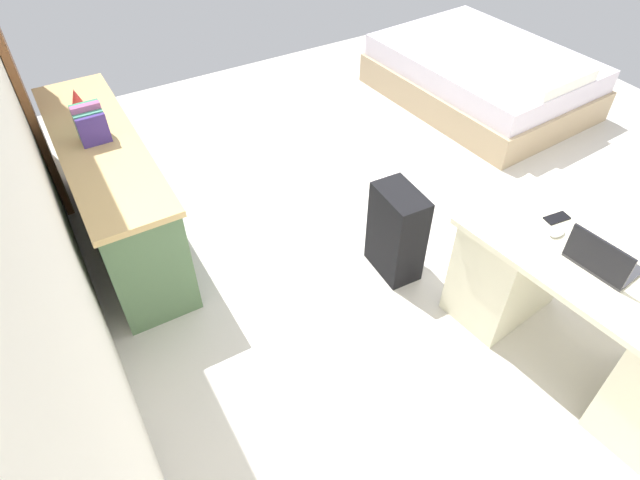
% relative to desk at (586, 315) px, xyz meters
% --- Properties ---
extents(ground_plane, '(5.91, 5.91, 0.00)m').
position_rel_desk_xyz_m(ground_plane, '(1.36, -0.20, -0.38)').
color(ground_plane, beige).
extents(wall_back, '(4.69, 0.10, 2.70)m').
position_rel_desk_xyz_m(wall_back, '(1.36, 2.25, 0.97)').
color(wall_back, white).
rests_on(wall_back, ground_plane).
extents(door_wooden, '(0.88, 0.05, 2.04)m').
position_rel_desk_xyz_m(door_wooden, '(3.15, 2.17, 0.64)').
color(door_wooden, brown).
rests_on(door_wooden, ground_plane).
extents(desk, '(1.51, 0.83, 0.73)m').
position_rel_desk_xyz_m(desk, '(0.00, 0.00, 0.00)').
color(desk, beige).
rests_on(desk, ground_plane).
extents(credenza, '(1.80, 0.48, 0.79)m').
position_rel_desk_xyz_m(credenza, '(2.26, 1.87, 0.02)').
color(credenza, '#4C6B47').
rests_on(credenza, ground_plane).
extents(bed, '(2.00, 1.53, 0.58)m').
position_rel_desk_xyz_m(bed, '(2.48, -1.60, -0.14)').
color(bed, tan).
rests_on(bed, ground_plane).
extents(suitcase_black, '(0.37, 0.24, 0.62)m').
position_rel_desk_xyz_m(suitcase_black, '(1.07, 0.43, -0.07)').
color(suitcase_black, black).
rests_on(suitcase_black, ground_plane).
extents(laptop, '(0.33, 0.26, 0.21)m').
position_rel_desk_xyz_m(laptop, '(0.04, 0.04, 0.39)').
color(laptop, '#333338').
rests_on(laptop, desk).
extents(computer_mouse, '(0.07, 0.11, 0.03)m').
position_rel_desk_xyz_m(computer_mouse, '(0.30, 0.03, 0.36)').
color(computer_mouse, white).
rests_on(computer_mouse, desk).
extents(cell_phone_by_mouse, '(0.08, 0.14, 0.01)m').
position_rel_desk_xyz_m(cell_phone_by_mouse, '(0.39, -0.07, 0.35)').
color(cell_phone_by_mouse, black).
rests_on(cell_phone_by_mouse, desk).
extents(book_row, '(0.15, 0.17, 0.23)m').
position_rel_desk_xyz_m(book_row, '(2.28, 1.87, 0.51)').
color(book_row, '#402E7E').
rests_on(book_row, credenza).
extents(figurine_small, '(0.08, 0.08, 0.11)m').
position_rel_desk_xyz_m(figurine_small, '(2.77, 1.87, 0.46)').
color(figurine_small, red).
rests_on(figurine_small, credenza).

